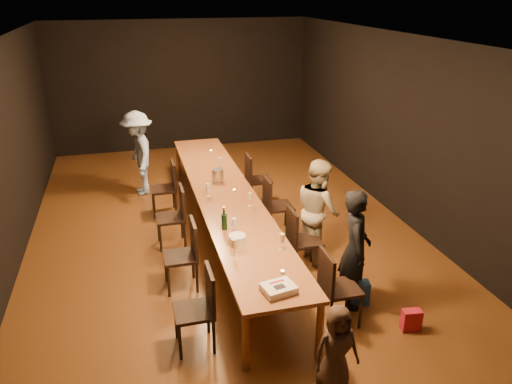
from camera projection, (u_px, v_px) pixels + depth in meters
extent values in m
plane|color=#451F11|center=(227.00, 238.00, 7.85)|extent=(10.00, 10.00, 0.00)
cube|color=black|center=(182.00, 86.00, 11.74)|extent=(6.00, 0.04, 3.00)
cube|color=black|center=(1.00, 164.00, 6.57)|extent=(0.04, 10.00, 3.00)
cube|color=black|center=(408.00, 132.00, 7.99)|extent=(0.04, 10.00, 3.00)
cube|color=silver|center=(222.00, 40.00, 6.70)|extent=(6.00, 10.00, 0.04)
cube|color=brown|center=(226.00, 196.00, 7.57)|extent=(0.90, 6.00, 0.05)
cylinder|color=brown|center=(246.00, 342.00, 5.03)|extent=(0.08, 0.08, 0.70)
cylinder|color=brown|center=(320.00, 329.00, 5.22)|extent=(0.08, 0.08, 0.70)
cylinder|color=brown|center=(178.00, 161.00, 10.21)|extent=(0.08, 0.08, 0.70)
cylinder|color=brown|center=(217.00, 158.00, 10.40)|extent=(0.08, 0.08, 0.70)
imported|color=black|center=(355.00, 249.00, 5.96)|extent=(0.52, 0.64, 1.52)
imported|color=beige|center=(318.00, 210.00, 7.04)|extent=(0.64, 0.79, 1.50)
imported|color=#7E99C3|center=(139.00, 153.00, 9.26)|extent=(0.70, 1.08, 1.58)
imported|color=#3E2C22|center=(336.00, 349.00, 4.76)|extent=(0.46, 0.31, 0.93)
cube|color=#B81B30|center=(411.00, 320.00, 5.71)|extent=(0.23, 0.15, 0.26)
cube|color=#2554A3|center=(359.00, 292.00, 6.19)|extent=(0.27, 0.21, 0.30)
cube|color=white|center=(279.00, 288.00, 5.14)|extent=(0.37, 0.32, 0.08)
cube|color=black|center=(279.00, 287.00, 5.10)|extent=(0.13, 0.11, 0.00)
cube|color=red|center=(277.00, 282.00, 5.18)|extent=(0.17, 0.06, 0.00)
cylinder|color=white|center=(237.00, 239.00, 6.08)|extent=(0.26, 0.26, 0.12)
cylinder|color=#AEAFB3|center=(218.00, 175.00, 8.01)|extent=(0.20, 0.20, 0.21)
cylinder|color=#B2B7B2|center=(283.00, 272.00, 5.47)|extent=(0.05, 0.05, 0.03)
cylinder|color=#B2B7B2|center=(234.00, 191.00, 7.65)|extent=(0.05, 0.05, 0.03)
cylinder|color=#B2B7B2|center=(211.00, 151.00, 9.48)|extent=(0.05, 0.05, 0.03)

